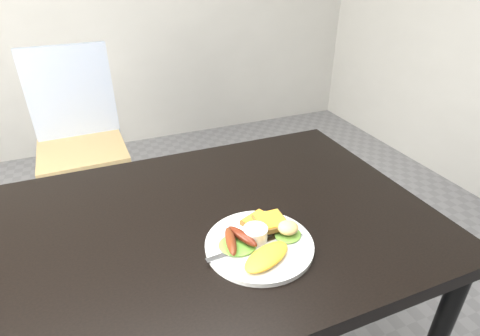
{
  "coord_description": "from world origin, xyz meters",
  "views": [
    {
      "loc": [
        -0.21,
        -0.76,
        1.35
      ],
      "look_at": [
        0.09,
        -0.03,
        0.9
      ],
      "focal_mm": 28.0,
      "sensor_mm": 36.0,
      "label": 1
    }
  ],
  "objects_px": {
    "dining_table": "(204,226)",
    "plate": "(259,245)",
    "person": "(175,165)",
    "dining_chair": "(83,153)"
  },
  "relations": [
    {
      "from": "dining_table",
      "to": "plate",
      "type": "bearing_deg",
      "value": -58.6
    },
    {
      "from": "person",
      "to": "dining_chair",
      "type": "bearing_deg",
      "value": -43.6
    },
    {
      "from": "dining_chair",
      "to": "person",
      "type": "xyz_separation_m",
      "value": [
        0.34,
        -0.74,
        0.23
      ]
    },
    {
      "from": "dining_table",
      "to": "person",
      "type": "xyz_separation_m",
      "value": [
        0.03,
        0.45,
        -0.05
      ]
    },
    {
      "from": "dining_chair",
      "to": "dining_table",
      "type": "bearing_deg",
      "value": -77.3
    },
    {
      "from": "dining_table",
      "to": "plate",
      "type": "relative_size",
      "value": 4.67
    },
    {
      "from": "dining_chair",
      "to": "plate",
      "type": "relative_size",
      "value": 1.69
    },
    {
      "from": "dining_chair",
      "to": "plate",
      "type": "height_order",
      "value": "plate"
    },
    {
      "from": "plate",
      "to": "dining_chair",
      "type": "bearing_deg",
      "value": 106.8
    },
    {
      "from": "dining_chair",
      "to": "person",
      "type": "distance_m",
      "value": 0.84
    }
  ]
}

